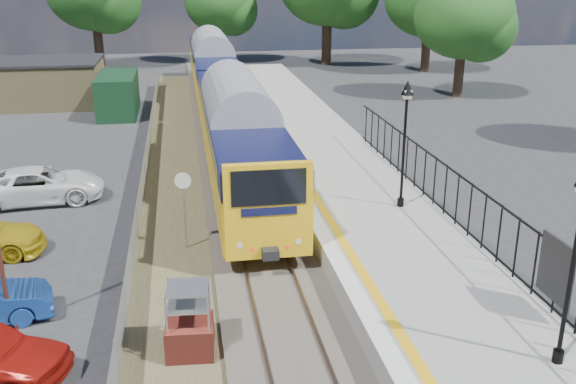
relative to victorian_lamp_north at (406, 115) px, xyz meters
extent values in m
plane|color=#2D2D30|center=(-5.30, -6.00, -4.30)|extent=(120.00, 120.00, 0.00)
cube|color=#473F38|center=(-5.30, 4.00, -4.20)|extent=(3.40, 80.00, 0.20)
cube|color=#4C472D|center=(-8.20, 2.00, -4.27)|extent=(2.60, 70.00, 0.06)
cube|color=brown|center=(-6.02, 4.00, -4.08)|extent=(0.07, 80.00, 0.14)
cube|color=brown|center=(-4.58, 4.00, -4.08)|extent=(0.07, 80.00, 0.14)
cube|color=gray|center=(-1.10, 2.00, -3.85)|extent=(5.00, 70.00, 0.90)
cube|color=silver|center=(-3.35, 2.00, -3.39)|extent=(0.50, 70.00, 0.01)
cube|color=yellow|center=(-2.85, 2.00, -3.39)|extent=(0.30, 70.00, 0.01)
cylinder|color=black|center=(0.20, -10.00, -3.25)|extent=(0.24, 0.24, 0.30)
cylinder|color=black|center=(0.20, -10.00, -1.40)|extent=(0.10, 0.10, 3.70)
cylinder|color=black|center=(0.00, 0.00, -3.25)|extent=(0.24, 0.24, 0.30)
cylinder|color=black|center=(0.00, 0.00, -1.40)|extent=(0.10, 0.10, 3.70)
cube|color=black|center=(0.00, 0.00, 0.55)|extent=(0.08, 0.08, 0.30)
cube|color=beige|center=(0.00, 0.00, 0.72)|extent=(0.26, 0.26, 0.30)
cone|color=black|center=(0.00, 0.00, 0.95)|extent=(0.44, 0.44, 0.50)
cube|color=black|center=(1.25, -3.50, -1.65)|extent=(0.05, 26.00, 0.05)
cube|color=black|center=(1.20, -8.00, -2.20)|extent=(0.08, 1.40, 1.60)
cube|color=#9A8D57|center=(-17.30, 26.00, -2.80)|extent=(8.00, 6.00, 3.00)
cube|color=black|center=(-17.30, 26.00, -1.25)|extent=(8.20, 6.20, 0.15)
cube|color=#12331B|center=(-11.80, 22.00, -3.00)|extent=(2.40, 6.00, 2.60)
cylinder|color=#332319|center=(-15.30, 44.00, -2.37)|extent=(0.88, 0.88, 3.85)
cylinder|color=#332319|center=(-3.30, 46.00, -2.72)|extent=(0.72, 0.72, 3.15)
ellipsoid|color=#1E531B|center=(-3.30, 46.00, 1.55)|extent=(7.20, 7.20, 6.12)
cylinder|color=#332319|center=(6.70, 42.00, -2.20)|extent=(0.96, 0.96, 4.20)
cylinder|color=#332319|center=(14.70, 36.00, -2.55)|extent=(0.80, 0.80, 3.50)
cylinder|color=#332319|center=(12.70, 24.00, -2.72)|extent=(0.72, 0.72, 3.15)
ellipsoid|color=#1E531B|center=(12.70, 24.00, 1.55)|extent=(7.20, 7.20, 6.12)
cube|color=yellow|center=(-5.30, 6.87, -2.61)|extent=(2.80, 20.00, 1.90)
cube|color=#0F133A|center=(-5.30, 6.87, -1.31)|extent=(2.82, 20.00, 0.90)
cube|color=black|center=(-5.30, 6.87, -1.31)|extent=(2.82, 18.00, 0.70)
cube|color=black|center=(-5.30, 6.87, -3.79)|extent=(2.00, 18.00, 0.45)
cube|color=yellow|center=(-5.30, 27.47, -2.61)|extent=(2.80, 20.00, 1.90)
cube|color=#0F133A|center=(-5.30, 27.47, -1.31)|extent=(2.82, 20.00, 0.90)
cube|color=black|center=(-5.30, 27.47, -1.31)|extent=(2.82, 18.00, 0.70)
cube|color=black|center=(-5.30, 27.47, -3.79)|extent=(2.00, 18.00, 0.45)
cube|color=black|center=(-5.30, -3.34, -1.26)|extent=(2.24, 0.04, 1.10)
cube|color=maroon|center=(-7.80, -6.95, -3.85)|extent=(1.25, 1.25, 0.90)
cylinder|color=#999EA3|center=(-7.80, -0.55, -3.05)|extent=(0.06, 0.06, 2.49)
cylinder|color=silver|center=(-7.80, -0.60, -1.80)|extent=(0.56, 0.12, 0.56)
imported|color=white|center=(-13.66, 5.24, -3.58)|extent=(5.39, 2.88, 1.44)
camera|label=1|loc=(-7.68, -20.99, 4.85)|focal=40.00mm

